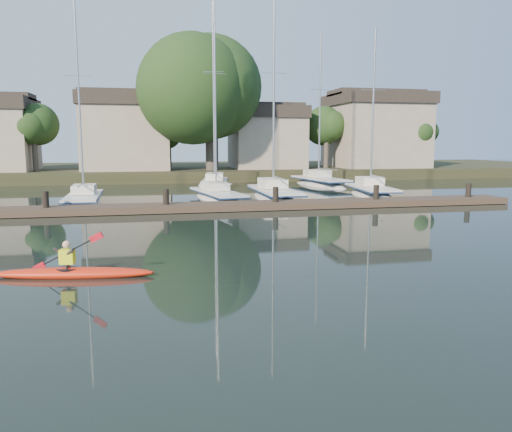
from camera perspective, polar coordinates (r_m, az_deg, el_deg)
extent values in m
plane|color=black|center=(13.73, 4.34, -7.05)|extent=(160.00, 160.00, 0.00)
ellipsoid|color=red|center=(14.64, -20.12, -6.18)|extent=(4.46, 1.29, 0.33)
cylinder|color=black|center=(14.66, -20.70, -5.75)|extent=(0.76, 0.76, 0.09)
imported|color=#292427|center=(14.58, -20.77, -4.41)|extent=(0.28, 0.38, 0.96)
cube|color=#DEEB16|center=(14.58, -20.77, -4.37)|extent=(0.41, 0.33, 0.39)
sphere|color=tan|center=(14.51, -20.84, -3.08)|extent=(0.22, 0.22, 0.22)
cube|color=#423426|center=(27.18, -3.89, 1.12)|extent=(34.00, 2.00, 0.35)
cylinder|color=black|center=(27.43, -22.86, 0.74)|extent=(0.32, 0.32, 1.80)
cylinder|color=black|center=(26.92, -10.23, 1.14)|extent=(0.32, 0.32, 1.80)
cylinder|color=black|center=(27.74, 2.25, 1.49)|extent=(0.32, 0.32, 1.80)
cylinder|color=black|center=(29.77, 13.53, 1.73)|extent=(0.32, 0.32, 1.80)
cylinder|color=black|center=(32.78, 23.06, 1.89)|extent=(0.32, 0.32, 1.80)
ellipsoid|color=silver|center=(31.46, -19.03, 0.71)|extent=(2.19, 7.94, 1.76)
cube|color=silver|center=(31.36, -19.10, 2.22)|extent=(2.06, 6.52, 0.13)
cube|color=navy|center=(31.37, -19.10, 2.08)|extent=(2.14, 6.68, 0.07)
cube|color=silver|center=(31.80, -19.05, 2.92)|extent=(1.37, 2.25, 0.51)
cylinder|color=#9EA0A5|center=(31.54, -19.56, 12.44)|extent=(0.11, 0.11, 11.12)
cylinder|color=#9EA0A5|center=(30.13, -19.38, 3.39)|extent=(0.17, 3.00, 0.07)
cylinder|color=#9EA0A5|center=(31.67, -19.69, 14.85)|extent=(1.48, 0.07, 0.03)
ellipsoid|color=silver|center=(32.08, -4.41, 1.30)|extent=(3.37, 8.40, 1.73)
cube|color=silver|center=(31.99, -4.43, 2.76)|extent=(3.01, 6.94, 0.13)
cube|color=navy|center=(32.00, -4.43, 2.63)|extent=(3.11, 7.11, 0.07)
cube|color=silver|center=(32.43, -4.70, 3.43)|extent=(1.67, 2.49, 0.50)
cylinder|color=#9EA0A5|center=(32.19, -4.69, 13.42)|extent=(0.11, 0.11, 11.83)
cylinder|color=#9EA0A5|center=(30.76, -3.74, 3.90)|extent=(0.64, 3.07, 0.07)
cylinder|color=#9EA0A5|center=(32.34, -4.72, 15.92)|extent=(1.44, 0.29, 0.03)
ellipsoid|color=silver|center=(32.53, 2.09, 1.32)|extent=(2.29, 8.61, 2.04)
cube|color=silver|center=(32.43, 2.10, 3.02)|extent=(2.17, 7.06, 0.15)
cube|color=navy|center=(32.44, 2.10, 2.86)|extent=(2.26, 7.23, 0.09)
cube|color=silver|center=(32.89, 1.89, 3.79)|extent=(1.51, 2.41, 0.59)
cylinder|color=#9EA0A5|center=(32.66, 2.05, 13.54)|extent=(0.13, 0.13, 11.83)
cylinder|color=#9EA0A5|center=(31.11, 2.69, 4.37)|extent=(0.10, 3.27, 0.09)
cylinder|color=#9EA0A5|center=(32.82, 2.06, 16.01)|extent=(1.72, 0.04, 0.03)
ellipsoid|color=silver|center=(35.30, 13.00, 1.68)|extent=(3.02, 7.54, 1.99)
cube|color=silver|center=(35.20, 13.05, 3.21)|extent=(2.77, 6.21, 0.15)
cube|color=navy|center=(35.21, 13.05, 3.07)|extent=(2.87, 6.37, 0.08)
cube|color=silver|center=(35.59, 12.85, 3.90)|extent=(1.69, 2.21, 0.58)
cylinder|color=#9EA0A5|center=(35.34, 13.23, 11.81)|extent=(0.13, 0.13, 10.48)
cylinder|color=#9EA0A5|center=(34.10, 13.68, 4.44)|extent=(0.40, 2.78, 0.08)
cylinder|color=#9EA0A5|center=(35.44, 13.30, 13.84)|extent=(1.67, 0.22, 0.03)
ellipsoid|color=silver|center=(40.16, -4.75, 2.70)|extent=(3.62, 10.00, 1.86)
cube|color=silver|center=(40.08, -4.77, 3.96)|extent=(3.24, 8.25, 0.14)
cube|color=navy|center=(40.09, -4.77, 3.85)|extent=(3.35, 8.45, 0.08)
cube|color=silver|center=(40.64, -4.74, 4.53)|extent=(1.80, 2.93, 0.54)
cylinder|color=#9EA0A5|center=(40.43, -4.88, 13.80)|extent=(0.12, 0.12, 13.72)
cylinder|color=#9EA0A5|center=(38.56, -4.87, 4.95)|extent=(0.68, 3.69, 0.08)
cylinder|color=#9EA0A5|center=(40.62, -4.91, 16.11)|extent=(1.55, 0.28, 0.03)
ellipsoid|color=silver|center=(42.86, 7.30, 2.98)|extent=(3.59, 8.84, 2.04)
cube|color=silver|center=(42.78, 7.32, 4.27)|extent=(3.24, 7.30, 0.15)
cube|color=navy|center=(42.78, 7.32, 4.16)|extent=(3.35, 7.48, 0.09)
cube|color=silver|center=(43.20, 7.01, 4.85)|extent=(1.87, 2.61, 0.59)
cylinder|color=#9EA0A5|center=(42.99, 7.31, 12.25)|extent=(0.13, 0.13, 11.82)
cylinder|color=#9EA0A5|center=(41.59, 8.19, 5.32)|extent=(0.60, 3.24, 0.09)
cylinder|color=#9EA0A5|center=(43.11, 7.35, 14.13)|extent=(1.70, 0.30, 0.03)
cube|color=#222D16|center=(56.91, -8.12, 5.19)|extent=(90.00, 24.00, 1.00)
cube|color=#A49683|center=(50.76, -14.59, 8.57)|extent=(8.00, 8.00, 6.00)
cube|color=#322A24|center=(50.91, -14.75, 12.62)|extent=(8.40, 8.40, 1.20)
cube|color=#A49683|center=(52.04, 1.17, 8.28)|extent=(7.00, 7.00, 5.00)
cube|color=#322A24|center=(52.12, 1.18, 11.69)|extent=(7.35, 7.35, 1.20)
cube|color=#A49683|center=(55.98, 13.38, 8.83)|extent=(9.00, 9.00, 6.50)
cube|color=#322A24|center=(56.15, 13.52, 12.76)|extent=(9.45, 9.45, 1.20)
cylinder|color=#4D473E|center=(48.04, -5.07, 8.23)|extent=(1.20, 1.20, 5.00)
sphere|color=#173213|center=(48.29, -5.15, 14.17)|extent=(8.50, 8.50, 8.50)
cylinder|color=#4D473E|center=(49.79, -23.92, 6.40)|extent=(0.48, 0.48, 3.00)
sphere|color=#173213|center=(49.79, -24.10, 9.27)|extent=(3.40, 3.40, 3.40)
cylinder|color=#4D473E|center=(48.25, -9.88, 6.83)|extent=(0.38, 0.38, 2.80)
sphere|color=#173213|center=(48.24, -9.94, 9.45)|extent=(2.72, 2.72, 2.72)
cylinder|color=#4D473E|center=(52.31, 8.01, 7.21)|extent=(0.50, 0.50, 3.20)
sphere|color=#173213|center=(52.32, 8.08, 10.12)|extent=(3.57, 3.57, 3.57)
cylinder|color=#4D473E|center=(55.19, 18.43, 6.61)|extent=(0.41, 0.41, 2.60)
sphere|color=#173213|center=(55.18, 18.53, 8.84)|extent=(2.89, 2.89, 2.89)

